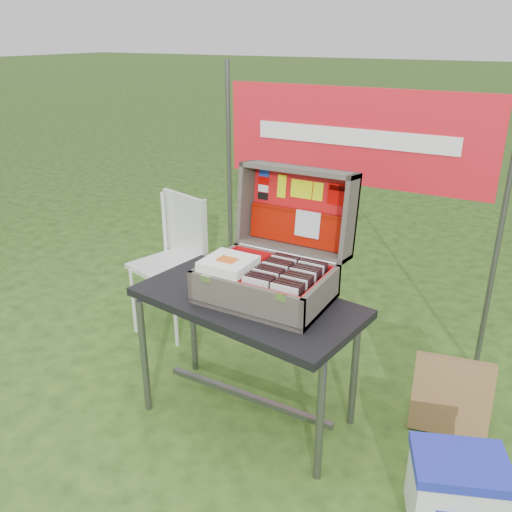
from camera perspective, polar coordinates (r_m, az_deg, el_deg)
The scene contains 97 objects.
ground at distance 2.86m, azimuth 0.38°, elevation -18.00°, with size 80.00×80.00×0.00m, color #253E16.
table at distance 2.75m, azimuth -0.92°, elevation -10.86°, with size 1.09×0.55×0.68m, color black, non-canonical shape.
table_top at distance 2.59m, azimuth -0.96°, elevation -4.91°, with size 1.09×0.55×0.04m, color black.
table_leg_fl at distance 2.87m, azimuth -11.70°, elevation -10.37°, with size 0.04×0.04×0.64m, color #59595B.
table_leg_fr at distance 2.44m, azimuth 6.76°, elevation -16.70°, with size 0.04×0.04×0.64m, color #59595B.
table_leg_bl at distance 3.15m, azimuth -6.64°, elevation -6.83°, with size 0.04×0.04×0.64m, color #59595B.
table_leg_br at distance 2.76m, azimuth 10.33°, elevation -11.66°, with size 0.04×0.04×0.64m, color #59595B.
table_brace at distance 2.88m, azimuth -0.89°, elevation -14.54°, with size 0.94×0.03×0.03m, color #59595B.
suitcase at distance 2.51m, azimuth 1.68°, elevation 1.76°, with size 0.59×0.58×0.57m, color brown, non-canonical shape.
suitcase_base_bottom at distance 2.57m, azimuth 0.98°, elevation -4.31°, with size 0.59×0.42×0.02m, color brown.
suitcase_base_wall_front at distance 2.39m, azimuth -1.30°, elevation -4.75°, with size 0.59×0.02×0.16m, color brown.
suitcase_base_wall_back at distance 2.70m, azimuth 3.01°, elevation -1.38°, with size 0.59×0.02×0.16m, color brown.
suitcase_base_wall_left at distance 2.68m, azimuth -4.33°, elevation -1.67°, with size 0.02×0.42×0.16m, color brown.
suitcase_base_wall_right at distance 2.43m, azimuth 6.85°, elevation -4.35°, with size 0.02×0.42×0.16m, color brown.
suitcase_liner_floor at distance 2.57m, azimuth 0.98°, elevation -4.02°, with size 0.54×0.37×0.01m, color red.
suitcase_latch_left at distance 2.44m, azimuth -5.27°, elevation -2.40°, with size 0.05×0.01×0.03m, color silver.
suitcase_latch_right at distance 2.27m, azimuth 2.65°, elevation -4.39°, with size 0.05×0.01×0.03m, color silver.
suitcase_hinge at distance 2.68m, azimuth 3.15°, elevation 0.24°, with size 0.02×0.02×0.53m, color silver.
suitcase_lid_back at distance 2.76m, azimuth 4.82°, elevation 5.09°, with size 0.59×0.42×0.02m, color brown.
suitcase_lid_rim_far at distance 2.67m, azimuth 4.56°, elevation 9.05°, with size 0.59×0.02×0.16m, color brown.
suitcase_lid_rim_near at distance 2.75m, azimuth 3.90°, elevation 0.84°, with size 0.59×0.02×0.16m, color brown.
suitcase_lid_rim_left at distance 2.83m, azimuth -0.97°, elevation 5.75°, with size 0.02×0.42×0.16m, color brown.
suitcase_lid_rim_right at distance 2.60m, azimuth 9.86°, elevation 3.90°, with size 0.02×0.42×0.16m, color brown.
suitcase_lid_liner at distance 2.75m, azimuth 4.69°, elevation 5.05°, with size 0.54×0.37×0.01m, color red.
suitcase_liner_wall_front at distance 2.39m, azimuth -1.13°, elevation -4.36°, with size 0.54×0.01×0.13m, color red.
suitcase_liner_wall_back at distance 2.69m, azimuth 2.87°, elevation -1.27°, with size 0.54×0.01×0.13m, color red.
suitcase_liner_wall_left at distance 2.66m, azimuth -4.08°, elevation -1.51°, with size 0.01×0.37×0.13m, color red.
suitcase_liner_wall_right at distance 2.43m, azimuth 6.55°, elevation -4.04°, with size 0.01×0.37×0.13m, color red.
suitcase_lid_pocket at distance 2.75m, azimuth 4.36°, elevation 3.00°, with size 0.52×0.17×0.03m, color #940F02.
suitcase_pocket_edge at distance 2.73m, azimuth 4.45°, elevation 4.69°, with size 0.51×0.02×0.02m, color #940F02.
suitcase_pocket_cd at distance 2.70m, azimuth 5.46°, elevation 3.35°, with size 0.13×0.13×0.01m, color silver.
lid_sticker_cc_a at distance 2.81m, azimuth 0.87°, elevation 8.73°, with size 0.06×0.04×0.00m, color #1933B2.
lid_sticker_cc_b at distance 2.82m, azimuth 0.82°, elevation 7.93°, with size 0.06×0.04×0.00m, color #BA0300.
lid_sticker_cc_c at distance 2.82m, azimuth 0.77°, elevation 7.12°, with size 0.06×0.04×0.00m, color white.
lid_sticker_cc_d at distance 2.83m, azimuth 0.72°, elevation 6.33°, with size 0.06×0.04×0.00m, color black.
lid_card_neon_tall at distance 2.77m, azimuth 2.72°, elevation 7.34°, with size 0.05×0.12×0.00m, color #D2E70A.
lid_card_neon_main at distance 2.72m, azimuth 4.80°, elevation 7.02°, with size 0.12×0.09×0.00m, color #D2E70A.
lid_card_neon_small at distance 2.69m, azimuth 6.54°, elevation 6.75°, with size 0.05×0.09×0.00m, color #D2E70A.
lid_sticker_band at distance 2.65m, azimuth 8.63°, elevation 6.42°, with size 0.11×0.11×0.00m, color #BA0300.
lid_sticker_band_bar at distance 2.65m, azimuth 8.69°, elevation 7.05°, with size 0.09×0.02×0.00m, color black.
cd_left_0 at distance 2.39m, azimuth -0.10°, elevation -4.07°, with size 0.13×0.01×0.15m, color silver.
cd_left_1 at distance 2.41m, azimuth 0.17°, elevation -3.85°, with size 0.13×0.01×0.15m, color black.
cd_left_2 at distance 2.42m, azimuth 0.44°, elevation -3.64°, with size 0.13×0.01×0.15m, color black.
cd_left_3 at distance 2.44m, azimuth 0.71°, elevation -3.43°, with size 0.13×0.01×0.15m, color black.
cd_left_4 at distance 2.46m, azimuth 0.97°, elevation -3.23°, with size 0.13×0.01×0.15m, color silver.
cd_left_5 at distance 2.48m, azimuth 1.22°, elevation -3.02°, with size 0.13×0.01×0.15m, color black.
cd_left_6 at distance 2.50m, azimuth 1.48°, elevation -2.83°, with size 0.13×0.01×0.15m, color black.
cd_left_7 at distance 2.52m, azimuth 1.73°, elevation -2.63°, with size 0.13×0.01×0.15m, color black.
cd_left_8 at distance 2.53m, azimuth 1.97°, elevation -2.44°, with size 0.13×0.01×0.15m, color silver.
cd_left_9 at distance 2.55m, azimuth 2.21°, elevation -2.24°, with size 0.13×0.01×0.15m, color black.
cd_left_10 at distance 2.57m, azimuth 2.45°, elevation -2.06°, with size 0.13×0.01×0.15m, color black.
cd_left_11 at distance 2.59m, azimuth 2.69°, elevation -1.87°, with size 0.13×0.01×0.15m, color black.
cd_left_12 at distance 2.61m, azimuth 2.92°, elevation -1.69°, with size 0.13×0.01×0.15m, color silver.
cd_left_13 at distance 2.63m, azimuth 3.14°, elevation -1.51°, with size 0.13×0.01×0.15m, color black.
cd_left_14 at distance 2.65m, azimuth 3.37°, elevation -1.33°, with size 0.13×0.01×0.15m, color black.
cd_right_0 at distance 2.33m, azimuth 2.95°, elevation -4.83°, with size 0.13×0.01×0.15m, color silver.
cd_right_1 at distance 2.35m, azimuth 3.20°, elevation -4.60°, with size 0.13×0.01×0.15m, color black.
cd_right_2 at distance 2.37m, azimuth 3.45°, elevation -4.38°, with size 0.13×0.01×0.15m, color black.
cd_right_3 at distance 2.38m, azimuth 3.70°, elevation -4.16°, with size 0.13×0.01×0.15m, color black.
cd_right_4 at distance 2.40m, azimuth 3.94°, elevation -3.94°, with size 0.13×0.01×0.15m, color silver.
cd_right_5 at distance 2.42m, azimuth 4.18°, elevation -3.73°, with size 0.13×0.01×0.15m, color black.
cd_right_6 at distance 2.44m, azimuth 4.42°, elevation -3.52°, with size 0.13×0.01×0.15m, color black.
cd_right_7 at distance 2.46m, azimuth 4.65°, elevation -3.31°, with size 0.13×0.01×0.15m, color black.
cd_right_8 at distance 2.48m, azimuth 4.88°, elevation -3.11°, with size 0.13×0.01×0.15m, color silver.
cd_right_9 at distance 2.50m, azimuth 5.10°, elevation -2.91°, with size 0.13×0.01×0.15m, color black.
cd_right_10 at distance 2.52m, azimuth 5.32°, elevation -2.71°, with size 0.13×0.01×0.15m, color black.
cd_right_11 at distance 2.54m, azimuth 5.54°, elevation -2.52°, with size 0.13×0.01×0.15m, color black.
cd_right_12 at distance 2.56m, azimuth 5.76°, elevation -2.33°, with size 0.13×0.01×0.15m, color silver.
cd_right_13 at distance 2.57m, azimuth 5.97°, elevation -2.14°, with size 0.13×0.01×0.15m, color black.
cd_right_14 at distance 2.59m, azimuth 6.18°, elevation -1.95°, with size 0.13×0.01×0.15m, color black.
songbook_0 at distance 2.52m, azimuth -2.90°, elevation -1.22°, with size 0.22×0.22×0.01m, color white.
songbook_1 at distance 2.52m, azimuth -2.91°, elevation -1.12°, with size 0.22×0.22×0.01m, color white.
songbook_2 at distance 2.51m, azimuth -2.91°, elevation -1.02°, with size 0.22×0.22×0.01m, color white.
songbook_3 at distance 2.51m, azimuth -2.91°, elevation -0.91°, with size 0.22×0.22×0.01m, color white.
songbook_4 at distance 2.51m, azimuth -2.91°, elevation -0.81°, with size 0.22×0.22×0.01m, color white.
songbook_5 at distance 2.51m, azimuth -2.92°, elevation -0.70°, with size 0.22×0.22×0.01m, color white.
songbook_6 at distance 2.51m, azimuth -2.92°, elevation -0.60°, with size 0.22×0.22×0.01m, color white.
songbook_7 at distance 2.50m, azimuth -2.92°, elevation -0.49°, with size 0.22×0.22×0.01m, color white.
songbook_8 at distance 2.50m, azimuth -2.92°, elevation -0.39°, with size 0.22×0.22×0.01m, color white.
songbook_graphic at distance 2.49m, azimuth -3.05°, elevation -0.38°, with size 0.09×0.07×0.00m, color #D85919.
cooler at distance 2.49m, azimuth 20.30°, elevation -22.19°, with size 0.37×0.28×0.32m, color white, non-canonical shape.
cooler_body at distance 2.50m, azimuth 20.23°, elevation -22.55°, with size 0.35×0.26×0.28m, color white.
cooler_lid at distance 2.39m, azimuth 20.77°, elevation -19.79°, with size 0.37×0.28×0.04m, color #202CB7.
chair at distance 3.56m, azimuth -9.20°, elevation -1.18°, with size 0.40×0.44×0.88m, color silver, non-canonical shape.
chair_seat at distance 3.55m, azimuth -9.21°, elevation -1.03°, with size 0.40×0.40×0.03m, color silver.
chair_backrest at distance 3.61m, azimuth -7.55°, elevation 3.24°, with size 0.40×0.03×0.42m, color silver.
chair_leg_fl at distance 3.64m, azimuth -12.78°, elevation -4.69°, with size 0.02×0.02×0.45m, color silver.
chair_leg_fr at distance 3.44m, azimuth -8.49°, elevation -6.05°, with size 0.02×0.02×0.45m, color silver.
chair_leg_bl at distance 3.87m, azimuth -9.43°, elevation -2.72°, with size 0.02×0.02×0.45m, color silver.
chair_leg_br at distance 3.68m, azimuth -5.25°, elevation -3.87°, with size 0.02×0.02×0.45m, color silver.
chair_upright_left at distance 3.72m, azimuth -9.66°, elevation 3.50°, with size 0.02×0.02×0.42m, color silver.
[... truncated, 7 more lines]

